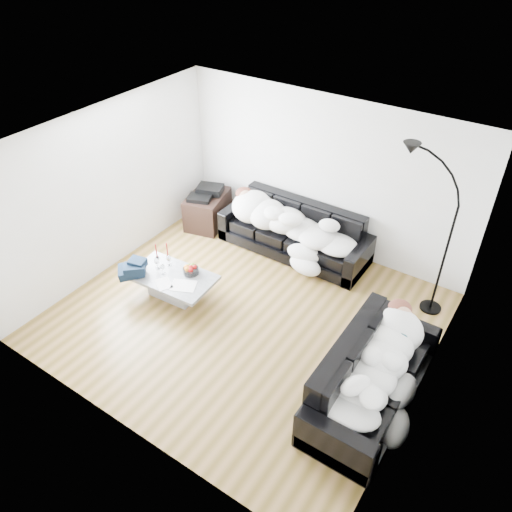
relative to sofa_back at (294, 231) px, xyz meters
The scene contains 24 objects.
ground 1.85m from the sofa_back, 82.56° to the right, with size 5.00×5.00×0.00m, color brown.
wall_back 1.03m from the sofa_back, 63.43° to the left, with size 5.00×0.02×2.60m, color silver.
wall_left 3.02m from the sofa_back, 141.80° to the right, with size 0.02×4.50×2.60m, color silver.
wall_right 3.38m from the sofa_back, 33.14° to the right, with size 0.02×4.50×2.60m, color silver.
ceiling 2.83m from the sofa_back, 82.56° to the right, with size 5.00×5.00×0.00m, color white.
sofa_back is the anchor object (origin of this frame).
sofa_right 3.15m from the sofa_back, 42.78° to the right, with size 2.13×0.91×0.86m, color black.
sleeper_back 0.23m from the sofa_back, 90.00° to the right, with size 2.14×0.74×0.43m, color white, non-canonical shape.
sleeper_right 3.15m from the sofa_back, 42.78° to the right, with size 1.83×0.77×0.45m, color white, non-canonical shape.
teal_cushion 2.71m from the sofa_back, 33.29° to the right, with size 0.36×0.30×0.20m, color #0A3D47.
coffee_table 2.20m from the sofa_back, 115.01° to the right, with size 1.25×0.73×0.37m, color #939699.
fruit_bowl 1.92m from the sofa_back, 112.40° to the right, with size 0.24×0.24×0.15m, color white.
wine_glass_a 2.13m from the sofa_back, 121.69° to the right, with size 0.08×0.08×0.18m, color white.
wine_glass_b 2.32m from the sofa_back, 121.78° to the right, with size 0.08×0.08×0.18m, color white.
wine_glass_c 2.28m from the sofa_back, 117.90° to the right, with size 0.07×0.07×0.17m, color white.
candle_left 2.27m from the sofa_back, 128.45° to the right, with size 0.05×0.05×0.26m, color maroon.
candle_right 2.11m from the sofa_back, 127.67° to the right, with size 0.05×0.05×0.26m, color maroon.
newspaper_a 2.16m from the sofa_back, 107.09° to the right, with size 0.35×0.27×0.01m, color silver.
newspaper_b 2.37m from the sofa_back, 112.35° to the right, with size 0.29×0.20×0.01m, color silver.
navy_jacket 2.65m from the sofa_back, 122.38° to the right, with size 0.40×0.33×0.20m, color black, non-canonical shape.
shoes 2.53m from the sofa_back, 43.56° to the right, with size 0.41×0.29×0.09m, color #472311, non-canonical shape.
av_cabinet 1.74m from the sofa_back, behind, with size 0.60×0.87×0.60m, color black.
stereo 1.75m from the sofa_back, behind, with size 0.44×0.34×0.13m, color black.
floor_lamp 2.49m from the sofa_back, ahead, with size 0.77×0.31×2.13m, color black, non-canonical shape.
Camera 1 is at (3.07, -4.28, 4.98)m, focal length 35.00 mm.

